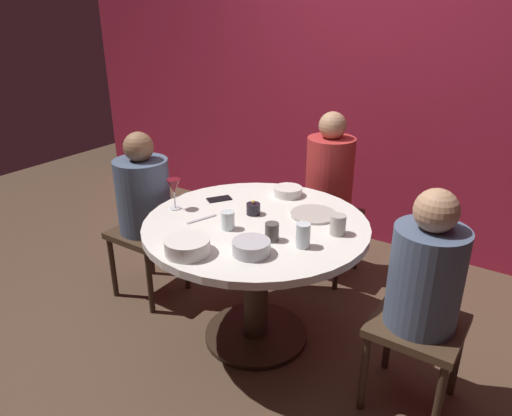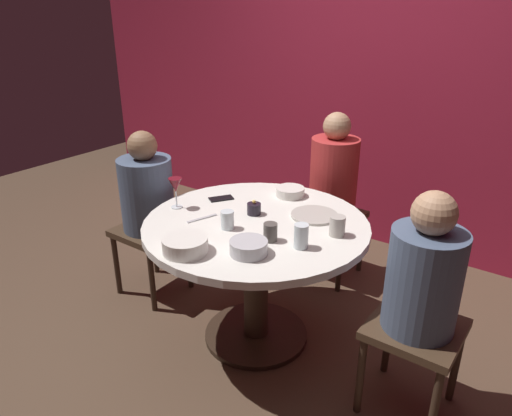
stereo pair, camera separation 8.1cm
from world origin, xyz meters
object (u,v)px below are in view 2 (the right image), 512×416
Objects in this scene: cell_phone at (221,198)px; seated_diner_back at (333,179)px; cup_near_candle at (337,226)px; cup_by_right_diner at (227,220)px; bowl_serving_large at (249,247)px; cup_center_front at (301,236)px; seated_diner_right at (423,283)px; candle_holder at (254,209)px; bowl_small_white at (290,192)px; bowl_salad_center at (185,245)px; dinner_plate at (314,215)px; wine_glass at (175,186)px; seated_diner_left at (147,196)px; cup_by_left_diner at (270,232)px; dining_table at (256,251)px.

seated_diner_back is at bearing -81.81° from cell_phone.
cup_near_candle is (0.42, -0.78, 0.07)m from seated_diner_back.
bowl_serving_large is at bearing -31.40° from cup_by_right_diner.
bowl_serving_large is at bearing -130.31° from cup_center_front.
seated_diner_right reaches higher than candle_holder.
bowl_salad_center is at bearing -91.35° from bowl_small_white.
candle_holder is at bearing -149.43° from dinner_plate.
seated_diner_left is at bearing 163.99° from wine_glass.
dinner_plate is (1.06, 0.24, 0.06)m from seated_diner_left.
seated_diner_left is 11.54× the size of cup_by_right_diner.
bowl_salad_center is at bearing -90.04° from cup_by_right_diner.
cup_near_candle is at bearing 45.88° from cup_by_left_diner.
cell_phone is at bearing 15.52° from seated_diner_left.
seated_diner_back is 8.39× the size of cell_phone.
dinner_plate is 2.66× the size of cup_by_right_diner.
dining_table is 0.49m from cup_near_candle.
bowl_salad_center reaches higher than bowl_small_white.
seated_diner_back is 1.35m from bowl_salad_center.
candle_holder reaches higher than dinner_plate.
cup_by_right_diner is (0.28, -0.29, 0.04)m from cell_phone.
cup_by_right_diner is (-0.97, -0.15, 0.09)m from seated_diner_right.
cup_by_right_diner is at bearing -176.36° from cup_by_left_diner.
seated_diner_left is 0.99× the size of seated_diner_right.
wine_glass reaches higher than dinner_plate.
cup_by_right_diner reaches higher than cup_by_left_diner.
wine_glass is 0.69m from bowl_serving_large.
seated_diner_left is 0.52m from cell_phone.
dinner_plate is 2.13× the size of cup_center_front.
cell_phone is at bearing 140.38° from bowl_serving_large.
bowl_salad_center is 1.78× the size of cup_center_front.
bowl_salad_center reaches higher than dining_table.
bowl_small_white is (-0.95, 0.42, 0.07)m from seated_diner_right.
bowl_serving_large is 0.83× the size of bowl_salad_center.
seated_diner_left is 1.23m from seated_diner_back.
wine_glass is 0.42m from cup_by_right_diner.
candle_holder is at bearing 122.96° from bowl_serving_large.
bowl_serving_large is at bearing 173.85° from cell_phone.
dinner_plate is 0.38m from cup_by_left_diner.
cup_center_front is (0.34, -1.00, 0.08)m from seated_diner_back.
cell_phone is at bearing -6.27° from seated_diner_right.
cell_phone is 0.42m from bowl_small_white.
cup_center_front is (1.19, -0.11, 0.11)m from seated_diner_left.
cell_phone is 0.66m from bowl_salad_center.
dining_table is 0.86m from seated_diner_left.
bowl_salad_center is 1.25× the size of bowl_small_white.
cup_near_candle is (0.47, -0.31, 0.02)m from bowl_small_white.
dining_table is at bearing 0.00° from seated_diner_right.
dining_table is 0.32m from cup_by_left_diner.
seated_diner_right reaches higher than cup_near_candle.
seated_diner_right reaches higher than bowl_salad_center.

